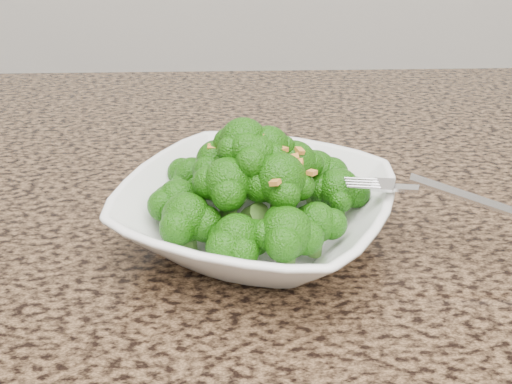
{
  "coord_description": "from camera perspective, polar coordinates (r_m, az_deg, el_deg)",
  "views": [
    {
      "loc": [
        0.02,
        -0.17,
        1.21
      ],
      "look_at": [
        0.03,
        0.31,
        0.95
      ],
      "focal_mm": 45.0,
      "sensor_mm": 36.0,
      "label": 1
    }
  ],
  "objects": [
    {
      "name": "broccoli_pile",
      "position": [
        0.53,
        0.0,
        4.17
      ],
      "size": [
        0.2,
        0.2,
        0.07
      ],
      "primitive_type": null,
      "color": "#1F650B",
      "rests_on": "bowl"
    },
    {
      "name": "granite_counter",
      "position": [
        0.57,
        -3.36,
        -6.44
      ],
      "size": [
        1.64,
        1.04,
        0.03
      ],
      "primitive_type": "cube",
      "color": "brown",
      "rests_on": "cabinet"
    },
    {
      "name": "bowl",
      "position": [
        0.56,
        0.0,
        -1.96
      ],
      "size": [
        0.3,
        0.3,
        0.06
      ],
      "primitive_type": "imported",
      "rotation": [
        0.0,
        0.0,
        -0.41
      ],
      "color": "white",
      "rests_on": "granite_counter"
    },
    {
      "name": "garlic_topping",
      "position": [
        0.52,
        0.0,
        8.27
      ],
      "size": [
        0.12,
        0.12,
        0.01
      ],
      "primitive_type": null,
      "color": "orange",
      "rests_on": "broccoli_pile"
    },
    {
      "name": "fork",
      "position": [
        0.54,
        13.54,
        0.32
      ],
      "size": [
        0.18,
        0.09,
        0.01
      ],
      "primitive_type": null,
      "rotation": [
        0.0,
        0.0,
        -0.36
      ],
      "color": "silver",
      "rests_on": "bowl"
    }
  ]
}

